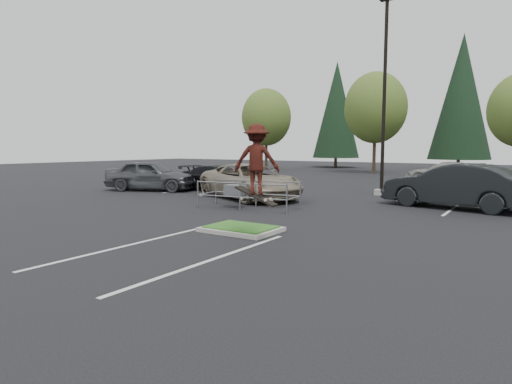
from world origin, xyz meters
The scene contains 15 objects.
ground centered at (0.00, 0.00, 0.00)m, with size 120.00×120.00×0.00m, color black.
grass_median centered at (0.00, 0.00, 0.08)m, with size 2.20×1.60×0.16m.
stall_lines centered at (-1.35, 6.02, 0.00)m, with size 22.62×17.60×0.01m.
light_pole centered at (0.50, 12.00, 4.56)m, with size 0.70×0.60×10.12m.
decid_a centered at (-18.01, 30.03, 5.58)m, with size 5.44×5.44×8.91m.
decid_b centered at (-6.01, 30.53, 6.04)m, with size 5.89×5.89×9.64m.
conif_a centered at (-14.00, 40.00, 7.10)m, with size 5.72×5.72×13.00m.
conif_b centered at (0.00, 40.50, 7.85)m, with size 6.38×6.38×14.50m.
cart_corral centered at (-2.96, 3.95, 0.72)m, with size 4.19×1.92×1.15m.
skateboarder centered at (1.20, -1.00, 2.19)m, with size 1.36×1.11×2.12m.
car_l_tan centered at (-4.50, 7.00, 0.86)m, with size 2.84×6.17×1.71m, color gray.
car_l_black centered at (-8.00, 9.03, 0.73)m, with size 2.05×5.05×1.46m, color black.
car_l_grey centered at (-11.50, 7.00, 0.89)m, with size 2.09×5.20×1.77m, color #43474A.
car_r_charc centered at (4.50, 8.84, 0.92)m, with size 1.96×5.61×1.85m, color black.
car_far_silver centered at (1.86, 22.00, 0.74)m, with size 2.08×5.12×1.49m, color #989994.
Camera 1 is at (7.36, -10.28, 2.52)m, focal length 30.00 mm.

